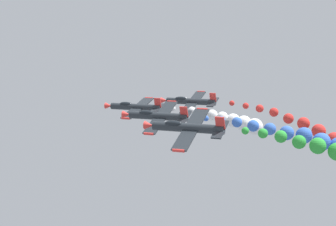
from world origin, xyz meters
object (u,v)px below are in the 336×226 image
airplane_lead (135,107)px  airplane_right_inner (190,101)px  airplane_left_inner (157,116)px  airplane_left_outer (186,127)px

airplane_lead → airplane_right_inner: 10.47m
airplane_left_inner → airplane_lead: bearing=42.5°
airplane_right_inner → airplane_left_outer: size_ratio=1.00×
airplane_lead → airplane_right_inner: (7.75, -7.02, 0.47)m
airplane_left_outer → airplane_right_inner: bearing=18.7°
airplane_right_inner → airplane_left_outer: bearing=-161.3°
airplane_left_inner → airplane_right_inner: bearing=2.5°
airplane_lead → airplane_right_inner: bearing=-42.1°
airplane_lead → airplane_left_inner: bearing=-137.5°
airplane_lead → airplane_left_outer: airplane_left_outer is taller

